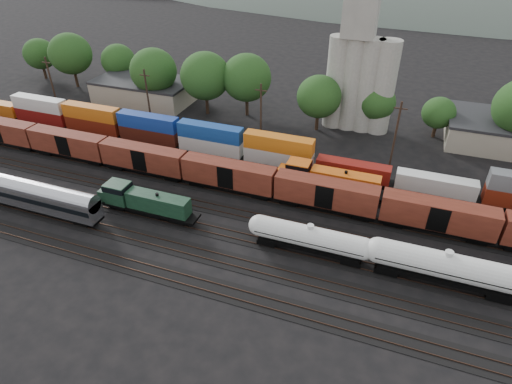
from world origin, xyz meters
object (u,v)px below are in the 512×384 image
(green_locomotive, at_px, (142,201))
(grain_silo, at_px, (360,74))
(passenger_coach, at_px, (32,194))
(tank_car_a, at_px, (310,238))
(orange_locomotive, at_px, (326,179))

(green_locomotive, xyz_separation_m, grain_silo, (23.96, 41.00, 8.84))
(passenger_coach, relative_size, grain_silo, 0.77)
(tank_car_a, height_order, grain_silo, grain_silo)
(tank_car_a, bearing_deg, green_locomotive, 180.00)
(green_locomotive, relative_size, orange_locomotive, 0.90)
(green_locomotive, bearing_deg, grain_silo, 59.70)
(passenger_coach, relative_size, orange_locomotive, 1.27)
(tank_car_a, distance_m, passenger_coach, 40.47)
(grain_silo, bearing_deg, orange_locomotive, -90.44)
(orange_locomotive, relative_size, grain_silo, 0.61)
(tank_car_a, height_order, orange_locomotive, orange_locomotive)
(green_locomotive, relative_size, tank_car_a, 0.96)
(tank_car_a, relative_size, passenger_coach, 0.74)
(tank_car_a, xyz_separation_m, grain_silo, (-1.01, 41.00, 8.67))
(passenger_coach, height_order, orange_locomotive, passenger_coach)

